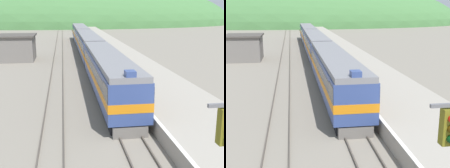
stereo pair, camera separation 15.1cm
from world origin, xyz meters
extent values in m
cube|color=#4C443D|center=(-0.72, 70.00, 0.08)|extent=(0.08, 180.00, 0.16)
cube|color=#4C443D|center=(0.72, 70.00, 0.08)|extent=(0.08, 180.00, 0.16)
cube|color=#4C443D|center=(-5.66, 70.00, 0.08)|extent=(0.08, 180.00, 0.16)
cube|color=#4C443D|center=(-4.22, 70.00, 0.08)|extent=(0.08, 180.00, 0.16)
cube|color=#9E9689|center=(4.84, 50.00, 0.54)|extent=(6.39, 140.00, 1.08)
cube|color=silver|center=(1.76, 50.00, 1.09)|extent=(0.24, 140.00, 0.01)
ellipsoid|color=#477A42|center=(0.00, 152.20, 0.00)|extent=(160.78, 72.35, 42.38)
cube|color=slate|center=(-11.22, 49.08, 1.88)|extent=(5.26, 5.96, 3.76)
cube|color=#47423D|center=(-11.22, 49.08, 3.88)|extent=(5.76, 6.46, 0.24)
cube|color=black|center=(0.00, 26.91, 0.42)|extent=(2.39, 19.59, 0.85)
cube|color=#334784|center=(0.00, 26.91, 2.22)|extent=(2.92, 20.84, 2.74)
cube|color=orange|center=(0.00, 26.91, 2.00)|extent=(2.95, 20.86, 0.60)
cube|color=black|center=(0.00, 26.91, 2.82)|extent=(2.94, 19.59, 0.82)
cube|color=slate|center=(0.00, 26.91, 3.79)|extent=(2.74, 20.84, 0.40)
cube|color=black|center=(0.00, 17.62, 2.82)|extent=(2.96, 2.20, 1.09)
cube|color=#334784|center=(0.00, 16.94, 4.17)|extent=(0.64, 0.80, 0.36)
cube|color=slate|center=(0.00, 16.69, 0.38)|extent=(2.28, 0.40, 0.77)
cube|color=black|center=(0.00, 49.32, 0.42)|extent=(2.39, 20.84, 0.85)
cube|color=#334784|center=(0.00, 49.32, 2.22)|extent=(2.92, 22.17, 2.74)
cube|color=orange|center=(0.00, 49.32, 2.00)|extent=(2.95, 22.19, 0.60)
cube|color=black|center=(0.00, 49.32, 2.82)|extent=(2.94, 20.84, 0.82)
cube|color=slate|center=(0.00, 49.32, 3.79)|extent=(2.74, 22.17, 0.40)
cube|color=black|center=(0.00, 72.40, 0.42)|extent=(2.39, 20.84, 0.85)
cube|color=#334784|center=(0.00, 72.40, 2.22)|extent=(2.92, 22.17, 2.74)
cube|color=orange|center=(0.00, 72.40, 2.00)|extent=(2.95, 22.19, 0.60)
cube|color=black|center=(0.00, 72.40, 2.82)|extent=(2.94, 20.84, 0.82)
cube|color=slate|center=(0.00, 72.40, 3.79)|extent=(2.74, 22.17, 0.40)
camera|label=1|loc=(-4.03, -1.53, 8.16)|focal=50.00mm
camera|label=2|loc=(-3.88, -1.55, 8.16)|focal=50.00mm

